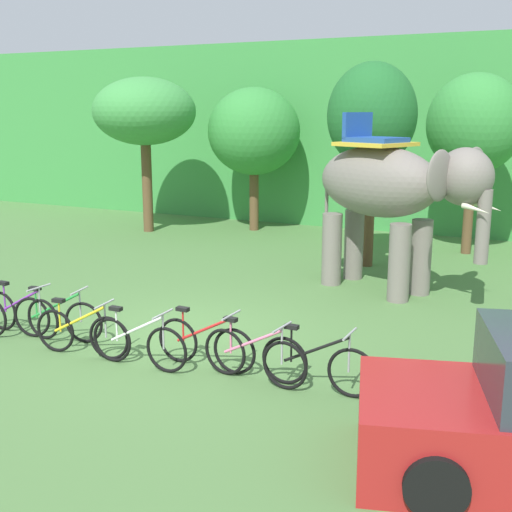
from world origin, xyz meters
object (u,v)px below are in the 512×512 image
at_px(tree_center, 372,117).
at_px(bike_pink, 254,356).
at_px(bike_yellow, 81,332).
at_px(bike_red, 205,344).
at_px(bike_black, 317,364).
at_px(bike_white, 138,343).
at_px(tree_center_left, 144,112).
at_px(bike_green, 57,318).
at_px(tree_left, 254,132).
at_px(bike_purple, 22,313).
at_px(tree_right, 475,125).
at_px(elephant, 391,190).

xyz_separation_m(tree_center, bike_pink, (0.52, -7.66, -3.26)).
xyz_separation_m(bike_yellow, bike_red, (2.03, 0.40, 0.00)).
bearing_deg(bike_black, bike_white, -172.71).
distance_m(tree_center_left, bike_black, 13.36).
xyz_separation_m(bike_green, bike_pink, (3.77, -0.15, 0.00)).
distance_m(tree_left, bike_pink, 12.40).
relative_size(bike_purple, bike_red, 1.00).
height_order(bike_purple, bike_white, same).
relative_size(tree_right, bike_black, 2.79).
relative_size(tree_right, bike_yellow, 2.80).
xyz_separation_m(tree_left, bike_pink, (5.20, -10.91, -2.76)).
bearing_deg(bike_yellow, bike_black, 5.25).
bearing_deg(bike_red, bike_yellow, -168.77).
bearing_deg(bike_red, bike_pink, -9.59).
distance_m(bike_yellow, bike_white, 1.09).
height_order(bike_red, bike_black, same).
relative_size(tree_center, bike_pink, 2.90).
xyz_separation_m(elephant, bike_black, (0.38, -5.39, -1.82)).
height_order(tree_left, bike_red, tree_left).
distance_m(tree_right, bike_green, 11.78).
bearing_deg(bike_yellow, elephant, 58.92).
xyz_separation_m(tree_center, bike_black, (1.44, -7.56, -3.26)).
bearing_deg(bike_white, tree_center, 80.64).
xyz_separation_m(tree_left, tree_right, (6.75, -0.71, 0.31)).
relative_size(tree_left, tree_center, 0.91).
distance_m(tree_center_left, tree_left, 3.46).
bearing_deg(bike_green, bike_black, -0.62).
relative_size(bike_white, bike_red, 1.00).
distance_m(elephant, bike_purple, 7.62).
height_order(tree_center_left, bike_pink, tree_center_left).
xyz_separation_m(bike_white, bike_pink, (1.82, 0.25, 0.00)).
relative_size(bike_red, bike_black, 1.00).
height_order(tree_left, bike_black, tree_left).
xyz_separation_m(tree_center_left, bike_pink, (8.18, -9.27, -3.36)).
height_order(bike_red, bike_pink, same).
distance_m(bike_green, bike_pink, 3.77).
relative_size(bike_white, bike_pink, 1.00).
relative_size(tree_left, bike_purple, 2.65).
distance_m(bike_purple, bike_green, 0.75).
relative_size(tree_center_left, bike_yellow, 2.82).
height_order(tree_center, bike_green, tree_center).
distance_m(bike_purple, bike_white, 2.72).
relative_size(tree_left, bike_pink, 2.65).
bearing_deg(bike_green, bike_red, -0.02).
distance_m(tree_right, elephant, 4.98).
bearing_deg(bike_yellow, tree_right, 66.91).
bearing_deg(bike_pink, tree_right, 81.37).
distance_m(tree_center, tree_right, 3.29).
xyz_separation_m(tree_right, bike_white, (-3.37, -10.46, -3.06)).
relative_size(tree_right, bike_green, 2.82).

